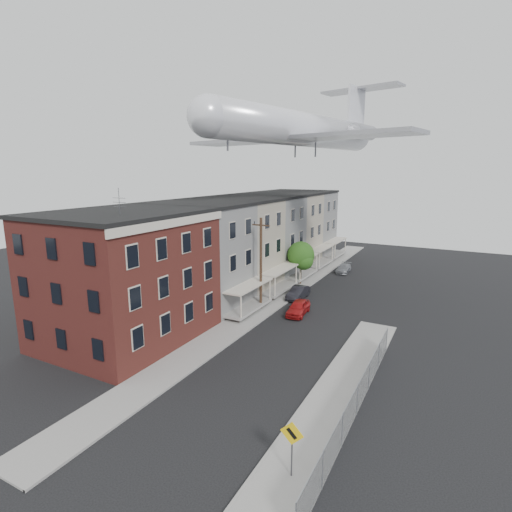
% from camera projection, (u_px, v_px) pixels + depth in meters
% --- Properties ---
extents(ground, '(120.00, 120.00, 0.00)m').
position_uv_depth(ground, '(200.00, 428.00, 21.02)').
color(ground, black).
rests_on(ground, ground).
extents(sidewalk_left, '(3.00, 62.00, 0.12)m').
position_uv_depth(sidewalk_left, '(286.00, 293.00, 44.29)').
color(sidewalk_left, gray).
rests_on(sidewalk_left, ground).
extents(sidewalk_right, '(3.00, 26.00, 0.12)m').
position_uv_depth(sidewalk_right, '(335.00, 398.00, 23.70)').
color(sidewalk_right, gray).
rests_on(sidewalk_right, ground).
extents(curb_left, '(0.15, 62.00, 0.14)m').
position_uv_depth(curb_left, '(298.00, 294.00, 43.63)').
color(curb_left, gray).
rests_on(curb_left, ground).
extents(curb_right, '(0.15, 26.00, 0.14)m').
position_uv_depth(curb_right, '(312.00, 392.00, 24.36)').
color(curb_right, gray).
rests_on(curb_right, ground).
extents(corner_building, '(10.31, 12.30, 12.15)m').
position_uv_depth(corner_building, '(126.00, 276.00, 31.46)').
color(corner_building, '#361111').
rests_on(corner_building, ground).
extents(row_house_a, '(11.98, 7.00, 10.30)m').
position_uv_depth(row_house_a, '(197.00, 255.00, 39.68)').
color(row_house_a, slate).
rests_on(row_house_a, ground).
extents(row_house_b, '(11.98, 7.00, 10.30)m').
position_uv_depth(row_house_b, '(233.00, 244.00, 45.74)').
color(row_house_b, gray).
rests_on(row_house_b, ground).
extents(row_house_c, '(11.98, 7.00, 10.30)m').
position_uv_depth(row_house_c, '(261.00, 235.00, 51.80)').
color(row_house_c, slate).
rests_on(row_house_c, ground).
extents(row_house_d, '(11.98, 7.00, 10.30)m').
position_uv_depth(row_house_d, '(283.00, 228.00, 57.87)').
color(row_house_d, gray).
rests_on(row_house_d, ground).
extents(row_house_e, '(11.98, 7.00, 10.30)m').
position_uv_depth(row_house_e, '(301.00, 223.00, 63.93)').
color(row_house_e, slate).
rests_on(row_house_e, ground).
extents(chainlink_fence, '(0.06, 18.06, 1.90)m').
position_uv_depth(chainlink_fence, '(357.00, 399.00, 21.96)').
color(chainlink_fence, gray).
rests_on(chainlink_fence, ground).
extents(warning_sign, '(1.10, 0.11, 2.80)m').
position_uv_depth(warning_sign, '(292.00, 441.00, 17.19)').
color(warning_sign, '#515156').
rests_on(warning_sign, ground).
extents(utility_pole, '(1.80, 0.26, 9.00)m').
position_uv_depth(utility_pole, '(261.00, 263.00, 38.18)').
color(utility_pole, black).
rests_on(utility_pole, ground).
extents(street_tree, '(3.22, 3.20, 5.20)m').
position_uv_depth(street_tree, '(302.00, 256.00, 46.88)').
color(street_tree, black).
rests_on(street_tree, ground).
extents(car_near, '(1.89, 4.01, 1.33)m').
position_uv_depth(car_near, '(298.00, 308.00, 37.57)').
color(car_near, '#A81516').
rests_on(car_near, ground).
extents(car_mid, '(1.38, 3.95, 1.30)m').
position_uv_depth(car_mid, '(298.00, 293.00, 42.29)').
color(car_mid, black).
rests_on(car_mid, ground).
extents(car_far, '(1.75, 3.87, 1.10)m').
position_uv_depth(car_far, '(344.00, 268.00, 53.30)').
color(car_far, gray).
rests_on(car_far, ground).
extents(airplane, '(27.88, 31.87, 9.17)m').
position_uv_depth(airplane, '(304.00, 129.00, 44.52)').
color(airplane, white).
rests_on(airplane, ground).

